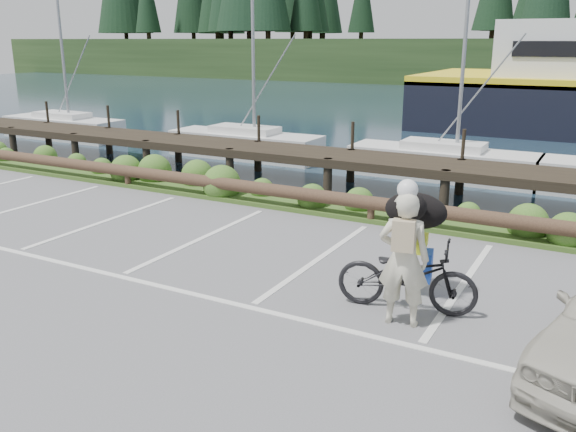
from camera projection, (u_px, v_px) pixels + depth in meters
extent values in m
plane|color=#5C5B5E|center=(263.00, 298.00, 9.44)|extent=(72.00, 72.00, 0.00)
plane|color=#162836|center=(561.00, 103.00, 50.28)|extent=(160.00, 160.00, 0.00)
cube|color=#3D5B21|center=(382.00, 213.00, 13.90)|extent=(34.00, 1.60, 0.10)
imported|color=black|center=(407.00, 276.00, 8.90)|extent=(2.13, 1.06, 1.07)
imported|color=beige|center=(404.00, 259.00, 8.35)|extent=(0.77, 0.58, 1.92)
ellipsoid|color=black|center=(416.00, 211.00, 9.27)|extent=(0.64, 1.04, 0.56)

